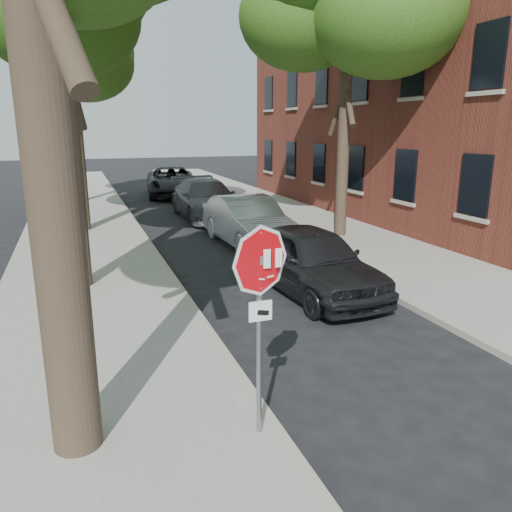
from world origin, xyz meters
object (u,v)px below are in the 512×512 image
(apartment_building, at_px, (463,36))
(car_c, at_px, (206,199))
(tree_right, at_px, (347,15))
(car_b, at_px, (248,222))
(stop_sign, at_px, (260,292))
(tree_far, at_px, (60,50))
(car_a, at_px, (312,260))
(car_d, at_px, (172,182))

(apartment_building, relative_size, car_c, 3.63)
(tree_right, relative_size, car_c, 1.68)
(apartment_building, distance_m, car_b, 13.89)
(tree_right, bearing_deg, car_c, 122.14)
(stop_sign, height_order, tree_far, tree_far)
(tree_far, bearing_deg, tree_right, -51.66)
(car_a, bearing_deg, apartment_building, 33.87)
(tree_right, height_order, car_b, tree_right)
(tree_right, distance_m, car_b, 7.26)
(apartment_building, bearing_deg, stop_sign, -136.35)
(car_c, bearing_deg, apartment_building, -7.21)
(tree_right, xyz_separation_m, car_d, (-3.43, 12.77, -6.41))
(stop_sign, height_order, car_c, stop_sign)
(tree_right, xyz_separation_m, car_c, (-3.38, 5.38, -6.41))
(tree_far, bearing_deg, car_c, -46.58)
(car_c, relative_size, car_d, 0.96)
(apartment_building, distance_m, car_a, 16.22)
(tree_far, distance_m, car_b, 13.89)
(stop_sign, xyz_separation_m, car_b, (3.30, 10.02, -1.15))
(apartment_building, relative_size, car_a, 4.40)
(car_b, xyz_separation_m, car_c, (0.00, 5.49, 0.01))
(stop_sign, bearing_deg, tree_far, 95.46)
(car_a, bearing_deg, car_c, 84.91)
(car_a, bearing_deg, tree_right, 51.28)
(car_a, distance_m, car_b, 5.05)
(tree_right, relative_size, car_d, 1.60)
(tree_far, height_order, car_b, tree_far)
(stop_sign, height_order, car_d, stop_sign)
(tree_far, height_order, car_a, tree_far)
(apartment_building, height_order, car_c, apartment_building)
(stop_sign, distance_m, car_c, 15.90)
(tree_right, height_order, car_c, tree_right)
(apartment_building, distance_m, stop_sign, 21.10)
(car_a, relative_size, car_b, 0.95)
(stop_sign, relative_size, car_b, 0.54)
(tree_far, height_order, tree_right, same)
(car_b, bearing_deg, tree_far, 113.01)
(stop_sign, bearing_deg, car_d, 81.93)
(stop_sign, xyz_separation_m, tree_far, (-2.02, 21.14, 5.26))
(stop_sign, relative_size, car_a, 0.57)
(tree_far, xyz_separation_m, car_b, (5.32, -11.11, -6.42))
(car_d, bearing_deg, stop_sign, -91.05)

